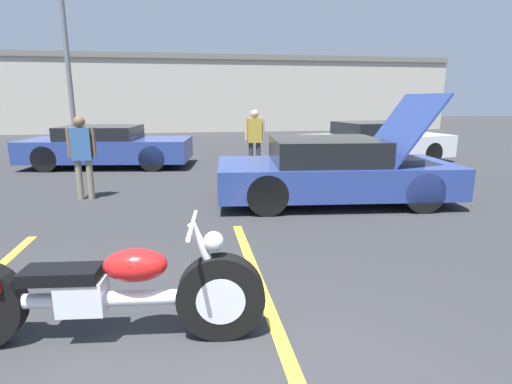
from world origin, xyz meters
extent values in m
cube|color=yellow|center=(0.63, 1.53, 0.00)|extent=(0.12, 5.45, 0.01)
cube|color=#B2AD9E|center=(0.00, 24.20, 2.20)|extent=(32.00, 4.00, 4.40)
cube|color=slate|center=(0.00, 24.20, 4.25)|extent=(32.00, 4.20, 0.30)
cylinder|color=slate|center=(-4.25, 14.31, 4.35)|extent=(0.18, 0.18, 8.69)
cylinder|color=black|center=(0.16, 1.38, 0.36)|extent=(0.72, 0.23, 0.71)
cylinder|color=silver|center=(0.16, 1.38, 0.36)|extent=(0.41, 0.21, 0.39)
cylinder|color=silver|center=(-0.78, 1.47, 0.37)|extent=(1.60, 0.27, 0.12)
cube|color=silver|center=(-0.92, 1.48, 0.41)|extent=(0.38, 0.27, 0.28)
ellipsoid|color=red|center=(-0.50, 1.44, 0.65)|extent=(0.52, 0.33, 0.26)
cube|color=black|center=(-1.06, 1.50, 0.59)|extent=(0.61, 0.32, 0.10)
cylinder|color=silver|center=(0.06, 1.39, 0.68)|extent=(0.31, 0.10, 0.63)
cylinder|color=silver|center=(-0.05, 1.40, 0.97)|extent=(0.10, 0.70, 0.04)
sphere|color=silver|center=(0.11, 1.38, 0.83)|extent=(0.16, 0.16, 0.16)
cylinder|color=silver|center=(-1.19, 1.62, 0.31)|extent=(1.23, 0.21, 0.09)
cube|color=navy|center=(2.62, 5.49, 0.47)|extent=(4.49, 2.34, 0.56)
cube|color=black|center=(2.45, 5.51, 0.98)|extent=(2.11, 1.91, 0.44)
cylinder|color=black|center=(3.87, 4.51, 0.35)|extent=(0.72, 0.29, 0.70)
cylinder|color=black|center=(4.04, 6.21, 0.35)|extent=(0.72, 0.29, 0.70)
cylinder|color=black|center=(1.20, 4.78, 0.35)|extent=(0.72, 0.29, 0.70)
cylinder|color=black|center=(1.37, 6.47, 0.35)|extent=(0.72, 0.29, 0.70)
cube|color=navy|center=(3.85, 5.37, 1.38)|extent=(1.07, 1.85, 1.26)
cube|color=#4C4C51|center=(3.80, 5.37, 0.72)|extent=(0.70, 1.11, 0.28)
cube|color=navy|center=(-2.35, 10.42, 0.50)|extent=(4.80, 2.48, 0.61)
cube|color=black|center=(-2.54, 10.44, 0.98)|extent=(2.28, 1.95, 0.36)
cylinder|color=black|center=(-1.06, 9.40, 0.35)|extent=(0.72, 0.31, 0.70)
cylinder|color=black|center=(-0.83, 11.04, 0.35)|extent=(0.72, 0.31, 0.70)
cylinder|color=black|center=(-3.88, 9.79, 0.35)|extent=(0.72, 0.31, 0.70)
cylinder|color=black|center=(-3.65, 11.43, 0.35)|extent=(0.72, 0.31, 0.70)
cube|color=silver|center=(5.68, 10.01, 0.50)|extent=(4.68, 2.58, 0.66)
cube|color=black|center=(5.50, 9.99, 1.03)|extent=(2.24, 2.01, 0.39)
cylinder|color=black|center=(7.17, 9.40, 0.32)|extent=(0.67, 0.32, 0.64)
cylinder|color=black|center=(6.90, 11.06, 0.32)|extent=(0.67, 0.32, 0.64)
cylinder|color=black|center=(4.46, 8.96, 0.32)|extent=(0.67, 0.32, 0.64)
cylinder|color=black|center=(4.19, 10.63, 0.32)|extent=(0.67, 0.32, 0.64)
cylinder|color=#333338|center=(1.54, 8.80, 0.40)|extent=(0.12, 0.12, 0.79)
cylinder|color=#333338|center=(1.74, 8.80, 0.40)|extent=(0.12, 0.12, 0.79)
cube|color=#B29933|center=(1.64, 8.80, 1.11)|extent=(0.36, 0.20, 0.63)
cylinder|color=tan|center=(1.42, 8.80, 1.14)|extent=(0.08, 0.08, 0.57)
cylinder|color=tan|center=(1.86, 8.80, 1.14)|extent=(0.08, 0.08, 0.57)
sphere|color=tan|center=(1.64, 8.80, 1.53)|extent=(0.22, 0.22, 0.22)
cylinder|color=gray|center=(-2.17, 6.44, 0.39)|extent=(0.12, 0.12, 0.78)
cylinder|color=gray|center=(-1.97, 6.44, 0.39)|extent=(0.12, 0.12, 0.78)
cube|color=#335B93|center=(-2.07, 6.44, 1.08)|extent=(0.36, 0.20, 0.61)
cylinder|color=brown|center=(-2.29, 6.44, 1.11)|extent=(0.08, 0.08, 0.55)
cylinder|color=brown|center=(-1.85, 6.44, 1.11)|extent=(0.08, 0.08, 0.55)
sphere|color=brown|center=(-2.07, 6.44, 1.49)|extent=(0.21, 0.21, 0.21)
camera|label=1|loc=(-0.05, -1.57, 1.92)|focal=28.00mm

